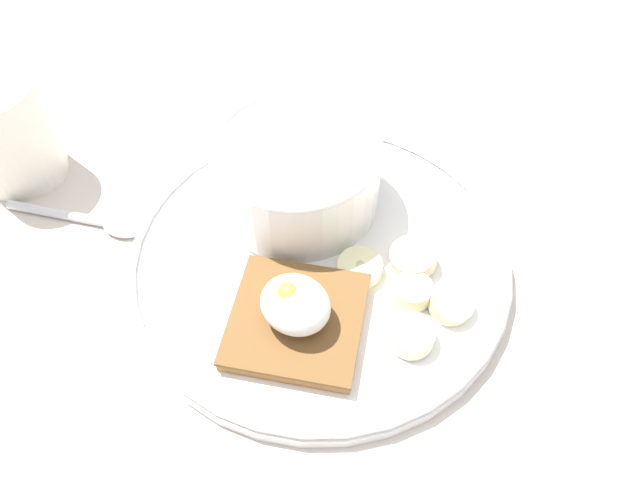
% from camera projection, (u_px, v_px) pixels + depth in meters
% --- Properties ---
extents(ground_plane, '(1.20, 1.20, 0.02)m').
position_uv_depth(ground_plane, '(320.00, 271.00, 0.50)').
color(ground_plane, beige).
rests_on(ground_plane, ground).
extents(plate, '(0.30, 0.30, 0.02)m').
position_uv_depth(plate, '(320.00, 257.00, 0.49)').
color(plate, white).
rests_on(plate, ground_plane).
extents(oatmeal_bowl, '(0.13, 0.13, 0.06)m').
position_uv_depth(oatmeal_bowl, '(297.00, 173.00, 0.50)').
color(oatmeal_bowl, white).
rests_on(oatmeal_bowl, plate).
extents(toast_slice, '(0.13, 0.13, 0.01)m').
position_uv_depth(toast_slice, '(296.00, 320.00, 0.44)').
color(toast_slice, brown).
rests_on(toast_slice, plate).
extents(poached_egg, '(0.05, 0.04, 0.03)m').
position_uv_depth(poached_egg, '(295.00, 304.00, 0.43)').
color(poached_egg, white).
rests_on(poached_egg, toast_slice).
extents(banana_slice_front, '(0.03, 0.03, 0.01)m').
position_uv_depth(banana_slice_front, '(413.00, 291.00, 0.46)').
color(banana_slice_front, beige).
rests_on(banana_slice_front, plate).
extents(banana_slice_left, '(0.04, 0.04, 0.01)m').
position_uv_depth(banana_slice_left, '(360.00, 268.00, 0.47)').
color(banana_slice_left, beige).
rests_on(banana_slice_left, plate).
extents(banana_slice_back, '(0.04, 0.04, 0.02)m').
position_uv_depth(banana_slice_back, '(451.00, 304.00, 0.45)').
color(banana_slice_back, beige).
rests_on(banana_slice_back, plate).
extents(banana_slice_right, '(0.05, 0.05, 0.02)m').
position_uv_depth(banana_slice_right, '(413.00, 258.00, 0.47)').
color(banana_slice_right, beige).
rests_on(banana_slice_right, plate).
extents(banana_slice_inner, '(0.04, 0.04, 0.01)m').
position_uv_depth(banana_slice_inner, '(411.00, 336.00, 0.43)').
color(banana_slice_inner, '#F6F0C4').
rests_on(banana_slice_inner, plate).
extents(coffee_mug, '(0.07, 0.07, 0.09)m').
position_uv_depth(coffee_mug, '(6.00, 132.00, 0.52)').
color(coffee_mug, white).
rests_on(coffee_mug, ground_plane).
extents(spoon, '(0.12, 0.07, 0.01)m').
position_uv_depth(spoon, '(93.00, 220.00, 0.52)').
color(spoon, silver).
rests_on(spoon, ground_plane).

